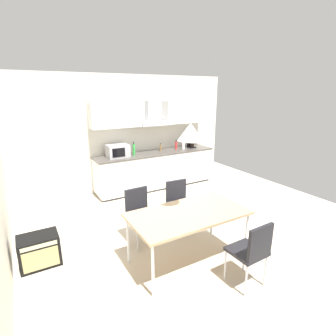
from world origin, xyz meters
TOP-DOWN VIEW (x-y plane):
  - ground_plane at (0.00, 0.00)m, footprint 7.25×7.56m
  - wall_back at (0.00, 2.57)m, footprint 5.80×0.10m
  - kitchen_counter at (0.78, 2.19)m, footprint 3.01×0.68m
  - backsplash_tile at (0.78, 2.51)m, footprint 2.99×0.02m
  - upper_wall_cabinets at (0.78, 2.35)m, footprint 2.99×0.40m
  - microwave at (-0.19, 2.19)m, footprint 0.48×0.35m
  - coffee_maker at (1.84, 2.22)m, footprint 0.18×0.19m
  - bottle_green at (0.19, 2.18)m, footprint 0.06×0.06m
  - bottle_white at (1.55, 2.15)m, footprint 0.08×0.08m
  - bottle_red at (1.39, 2.25)m, footprint 0.06×0.06m
  - bottle_brown at (0.94, 2.24)m, footprint 0.06×0.06m
  - dining_table at (-0.25, -0.70)m, footprint 1.61×0.87m
  - chair_far_right at (0.12, 0.12)m, footprint 0.43×0.43m
  - chair_near_right at (0.12, -1.51)m, footprint 0.41×0.41m
  - chair_far_left at (-0.61, 0.12)m, footprint 0.42×0.42m
  - guitar_amp at (-2.07, 0.26)m, footprint 0.52×0.37m
  - pendant_lamp at (-0.25, -0.70)m, footprint 0.32×0.32m

SIDE VIEW (x-z plane):
  - ground_plane at x=0.00m, z-range -0.02..0.00m
  - guitar_amp at x=-2.07m, z-range 0.00..0.44m
  - kitchen_counter at x=0.78m, z-range 0.00..0.90m
  - chair_far_right at x=0.12m, z-range 0.10..0.97m
  - chair_near_right at x=0.12m, z-range 0.10..0.97m
  - chair_far_left at x=-0.61m, z-range 0.10..0.97m
  - dining_table at x=-0.25m, z-range 0.33..1.08m
  - bottle_brown at x=0.94m, z-range 0.88..1.08m
  - bottle_red at x=1.39m, z-range 0.88..1.11m
  - bottle_white at x=1.55m, z-range 0.88..1.11m
  - bottle_green at x=0.19m, z-range 0.87..1.19m
  - microwave at x=-0.19m, z-range 0.89..1.17m
  - coffee_maker at x=1.84m, z-range 0.89..1.19m
  - backsplash_tile at x=0.78m, z-range 0.89..1.49m
  - wall_back at x=0.00m, z-range 0.00..2.70m
  - upper_wall_cabinets at x=0.78m, z-range 1.52..2.09m
  - pendant_lamp at x=-0.25m, z-range 1.73..1.95m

